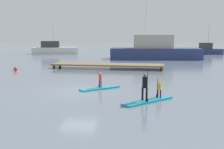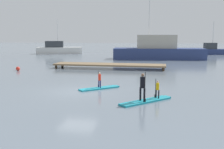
{
  "view_description": "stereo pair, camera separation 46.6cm",
  "coord_description": "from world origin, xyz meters",
  "px_view_note": "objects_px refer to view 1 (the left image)",
  "views": [
    {
      "loc": [
        5.19,
        -16.97,
        3.83
      ],
      "look_at": [
        1.86,
        3.09,
        0.78
      ],
      "focal_mm": 41.45,
      "sensor_mm": 36.0,
      "label": 1
    },
    {
      "loc": [
        5.65,
        -16.89,
        3.83
      ],
      "look_at": [
        1.86,
        3.09,
        0.78
      ],
      "focal_mm": 41.45,
      "sensor_mm": 36.0,
      "label": 2
    }
  ],
  "objects_px": {
    "paddleboard_far": "(149,101)",
    "paddler_child_front": "(159,88)",
    "paddleboard_near": "(100,88)",
    "mooring_buoy_far": "(15,69)",
    "fishing_boat_green_midground": "(54,49)",
    "paddler_adult": "(145,85)",
    "paddler_child_solo": "(100,79)",
    "motor_boat_small_navy": "(205,50)",
    "fishing_boat_white_large": "(155,50)"
  },
  "relations": [
    {
      "from": "fishing_boat_white_large",
      "to": "paddleboard_near",
      "type": "bearing_deg",
      "value": -98.43
    },
    {
      "from": "paddleboard_near",
      "to": "motor_boat_small_navy",
      "type": "relative_size",
      "value": 0.36
    },
    {
      "from": "paddleboard_far",
      "to": "fishing_boat_green_midground",
      "type": "xyz_separation_m",
      "value": [
        -21.01,
        37.89,
        0.95
      ]
    },
    {
      "from": "paddleboard_far",
      "to": "mooring_buoy_far",
      "type": "height_order",
      "value": "mooring_buoy_far"
    },
    {
      "from": "paddleboard_near",
      "to": "paddler_child_front",
      "type": "relative_size",
      "value": 2.31
    },
    {
      "from": "mooring_buoy_far",
      "to": "paddler_child_solo",
      "type": "bearing_deg",
      "value": -35.44
    },
    {
      "from": "paddleboard_far",
      "to": "paddler_adult",
      "type": "bearing_deg",
      "value": -132.39
    },
    {
      "from": "paddleboard_far",
      "to": "paddler_child_front",
      "type": "relative_size",
      "value": 2.63
    },
    {
      "from": "fishing_boat_white_large",
      "to": "motor_boat_small_navy",
      "type": "bearing_deg",
      "value": 51.65
    },
    {
      "from": "paddleboard_near",
      "to": "paddler_child_front",
      "type": "xyz_separation_m",
      "value": [
        4.17,
        -2.46,
        0.64
      ]
    },
    {
      "from": "paddler_adult",
      "to": "fishing_boat_white_large",
      "type": "bearing_deg",
      "value": 89.08
    },
    {
      "from": "fishing_boat_white_large",
      "to": "mooring_buoy_far",
      "type": "relative_size",
      "value": 33.79
    },
    {
      "from": "paddleboard_far",
      "to": "paddler_child_front",
      "type": "bearing_deg",
      "value": 47.35
    },
    {
      "from": "paddler_adult",
      "to": "mooring_buoy_far",
      "type": "relative_size",
      "value": 3.86
    },
    {
      "from": "paddler_child_solo",
      "to": "paddleboard_near",
      "type": "bearing_deg",
      "value": -46.51
    },
    {
      "from": "paddleboard_far",
      "to": "paddler_child_front",
      "type": "distance_m",
      "value": 1.1
    },
    {
      "from": "paddler_child_solo",
      "to": "paddler_adult",
      "type": "xyz_separation_m",
      "value": [
        3.35,
        -3.38,
        0.3
      ]
    },
    {
      "from": "paddler_child_front",
      "to": "fishing_boat_white_large",
      "type": "distance_m",
      "value": 28.16
    },
    {
      "from": "paddleboard_far",
      "to": "fishing_boat_green_midground",
      "type": "bearing_deg",
      "value": 119.0
    },
    {
      "from": "paddleboard_far",
      "to": "fishing_boat_white_large",
      "type": "relative_size",
      "value": 0.2
    },
    {
      "from": "paddler_child_front",
      "to": "motor_boat_small_navy",
      "type": "xyz_separation_m",
      "value": [
        10.02,
        41.28,
        0.16
      ]
    },
    {
      "from": "fishing_boat_green_midground",
      "to": "fishing_boat_white_large",
      "type": "bearing_deg",
      "value": -23.16
    },
    {
      "from": "paddleboard_near",
      "to": "motor_boat_small_navy",
      "type": "distance_m",
      "value": 41.33
    },
    {
      "from": "fishing_boat_white_large",
      "to": "fishing_boat_green_midground",
      "type": "xyz_separation_m",
      "value": [
        -21.24,
        9.09,
        -0.41
      ]
    },
    {
      "from": "paddler_adult",
      "to": "fishing_boat_green_midground",
      "type": "distance_m",
      "value": 43.43
    },
    {
      "from": "motor_boat_small_navy",
      "to": "mooring_buoy_far",
      "type": "relative_size",
      "value": 16.64
    },
    {
      "from": "fishing_boat_green_midground",
      "to": "mooring_buoy_far",
      "type": "height_order",
      "value": "fishing_boat_green_midground"
    },
    {
      "from": "mooring_buoy_far",
      "to": "paddleboard_far",
      "type": "bearing_deg",
      "value": -36.9
    },
    {
      "from": "paddleboard_far",
      "to": "paddler_adult",
      "type": "height_order",
      "value": "paddler_adult"
    },
    {
      "from": "paddleboard_near",
      "to": "paddler_child_front",
      "type": "height_order",
      "value": "paddler_child_front"
    },
    {
      "from": "paddler_child_solo",
      "to": "paddleboard_far",
      "type": "distance_m",
      "value": 4.8
    },
    {
      "from": "paddleboard_near",
      "to": "paddleboard_far",
      "type": "height_order",
      "value": "same"
    },
    {
      "from": "fishing_boat_white_large",
      "to": "fishing_boat_green_midground",
      "type": "distance_m",
      "value": 23.11
    },
    {
      "from": "paddleboard_far",
      "to": "mooring_buoy_far",
      "type": "xyz_separation_m",
      "value": [
        -14.8,
        11.12,
        0.17
      ]
    },
    {
      "from": "paddleboard_far",
      "to": "fishing_boat_white_large",
      "type": "height_order",
      "value": "fishing_boat_white_large"
    },
    {
      "from": "fishing_boat_white_large",
      "to": "paddler_child_front",
      "type": "bearing_deg",
      "value": -89.26
    },
    {
      "from": "paddleboard_near",
      "to": "fishing_boat_green_midground",
      "type": "xyz_separation_m",
      "value": [
        -17.44,
        34.77,
        0.95
      ]
    },
    {
      "from": "paddleboard_near",
      "to": "paddler_child_solo",
      "type": "xyz_separation_m",
      "value": [
        -0.01,
        0.01,
        0.68
      ]
    },
    {
      "from": "paddler_child_solo",
      "to": "paddler_child_front",
      "type": "distance_m",
      "value": 4.86
    },
    {
      "from": "paddler_child_front",
      "to": "paddleboard_near",
      "type": "bearing_deg",
      "value": 149.43
    },
    {
      "from": "paddler_child_solo",
      "to": "motor_boat_small_navy",
      "type": "bearing_deg",
      "value": 69.9
    },
    {
      "from": "paddleboard_far",
      "to": "fishing_boat_green_midground",
      "type": "relative_size",
      "value": 0.31
    },
    {
      "from": "paddler_adult",
      "to": "mooring_buoy_far",
      "type": "xyz_separation_m",
      "value": [
        -14.58,
        11.36,
        -0.8
      ]
    },
    {
      "from": "paddleboard_far",
      "to": "paddler_child_front",
      "type": "height_order",
      "value": "paddler_child_front"
    },
    {
      "from": "paddler_child_solo",
      "to": "mooring_buoy_far",
      "type": "height_order",
      "value": "paddler_child_solo"
    },
    {
      "from": "paddleboard_near",
      "to": "paddler_adult",
      "type": "height_order",
      "value": "paddler_adult"
    },
    {
      "from": "paddleboard_far",
      "to": "motor_boat_small_navy",
      "type": "xyz_separation_m",
      "value": [
        10.62,
        41.93,
        0.8
      ]
    },
    {
      "from": "paddleboard_far",
      "to": "mooring_buoy_far",
      "type": "relative_size",
      "value": 6.86
    },
    {
      "from": "fishing_boat_green_midground",
      "to": "mooring_buoy_far",
      "type": "distance_m",
      "value": 27.5
    },
    {
      "from": "paddleboard_near",
      "to": "fishing_boat_green_midground",
      "type": "distance_m",
      "value": 38.91
    }
  ]
}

